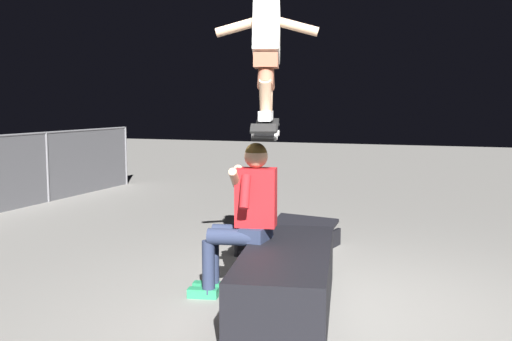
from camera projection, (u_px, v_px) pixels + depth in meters
The scene contains 6 objects.
ground_plane at pixel (312, 311), 4.76m from camera, with size 40.00×40.00×0.00m, color gray.
ledge_box_main at pixel (287, 280), 4.74m from camera, with size 1.92×0.69×0.50m, color black.
person_sitting_on_ledge at pixel (244, 212), 5.04m from camera, with size 0.59×0.78×1.34m.
skateboard at pixel (266, 129), 5.00m from camera, with size 1.03×0.48×0.16m.
skater_airborne at pixel (267, 47), 4.98m from camera, with size 0.64×0.87×1.12m.
kicker_ramp at pixel (290, 245), 6.72m from camera, with size 1.21×0.97×0.42m.
Camera 1 is at (-4.47, -1.19, 1.66)m, focal length 41.43 mm.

